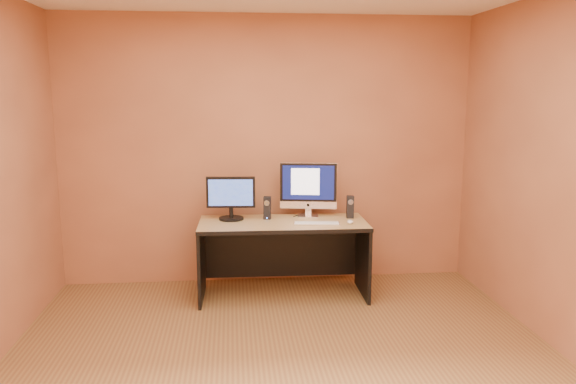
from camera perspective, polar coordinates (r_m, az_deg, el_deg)
The scene contains 11 objects.
floor at distance 3.95m, azimuth -0.02°, elevation -18.10°, with size 4.00×4.00×0.00m, color brown.
walls at distance 3.53m, azimuth -0.02°, elevation 0.87°, with size 4.00×4.00×2.60m, color #AA6844, non-canonical shape.
desk at distance 5.19m, azimuth -0.51°, elevation -6.84°, with size 1.52×0.67×0.70m, color tan, non-canonical shape.
imac at distance 5.29m, azimuth 2.07°, elevation 0.29°, with size 0.54×0.20×0.52m, color silver, non-canonical shape.
second_monitor at distance 5.19m, azimuth -5.82°, elevation -0.64°, with size 0.46×0.23×0.40m, color black, non-canonical shape.
speaker_left at distance 5.21m, azimuth -2.12°, elevation -1.62°, with size 0.06×0.07×0.21m, color black, non-canonical shape.
speaker_right at distance 5.28m, azimuth 6.34°, elevation -1.51°, with size 0.06×0.07×0.21m, color black, non-canonical shape.
keyboard at distance 5.01m, azimuth 2.94°, elevation -3.21°, with size 0.41×0.11×0.02m, color silver.
mouse at distance 5.07m, azimuth 6.34°, elevation -3.01°, with size 0.06×0.10×0.03m, color white.
cable_a at distance 5.40m, azimuth 2.22°, elevation -2.29°, with size 0.01×0.01×0.21m, color black.
cable_b at distance 5.38m, azimuth 1.04°, elevation -2.34°, with size 0.01×0.01×0.17m, color black.
Camera 1 is at (-0.35, -3.46, 1.87)m, focal length 35.00 mm.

